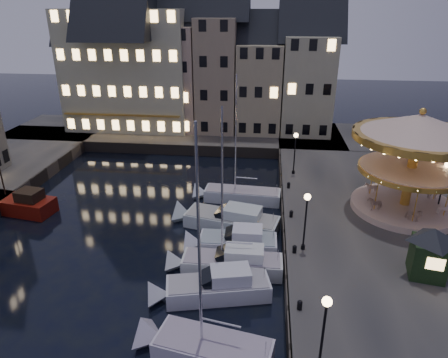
# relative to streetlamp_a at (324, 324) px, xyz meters

# --- Properties ---
(ground) EXTENTS (160.00, 160.00, 0.00)m
(ground) POSITION_rel_streetlamp_a_xyz_m (-7.20, 9.00, -4.02)
(ground) COLOR black
(ground) RESTS_ON ground
(quay_east) EXTENTS (16.00, 56.00, 1.30)m
(quay_east) POSITION_rel_streetlamp_a_xyz_m (6.80, 15.00, -3.37)
(quay_east) COLOR #474442
(quay_east) RESTS_ON ground
(quay_north) EXTENTS (44.00, 12.00, 1.30)m
(quay_north) POSITION_rel_streetlamp_a_xyz_m (-15.20, 37.00, -3.37)
(quay_north) COLOR #474442
(quay_north) RESTS_ON ground
(quaywall_e) EXTENTS (0.15, 44.00, 1.30)m
(quaywall_e) POSITION_rel_streetlamp_a_xyz_m (-1.20, 15.00, -3.37)
(quaywall_e) COLOR #47423A
(quaywall_e) RESTS_ON ground
(quaywall_n) EXTENTS (48.00, 0.15, 1.30)m
(quaywall_n) POSITION_rel_streetlamp_a_xyz_m (-13.20, 31.00, -3.37)
(quaywall_n) COLOR #47423A
(quaywall_n) RESTS_ON ground
(streetlamp_a) EXTENTS (0.44, 0.44, 4.17)m
(streetlamp_a) POSITION_rel_streetlamp_a_xyz_m (0.00, 0.00, 0.00)
(streetlamp_a) COLOR black
(streetlamp_a) RESTS_ON quay_east
(streetlamp_b) EXTENTS (0.44, 0.44, 4.17)m
(streetlamp_b) POSITION_rel_streetlamp_a_xyz_m (0.00, 10.00, 0.00)
(streetlamp_b) COLOR black
(streetlamp_b) RESTS_ON quay_east
(streetlamp_c) EXTENTS (0.44, 0.44, 4.17)m
(streetlamp_c) POSITION_rel_streetlamp_a_xyz_m (0.00, 23.50, 0.00)
(streetlamp_c) COLOR black
(streetlamp_c) RESTS_ON quay_east
(streetlamp_d) EXTENTS (0.44, 0.44, 4.17)m
(streetlamp_d) POSITION_rel_streetlamp_a_xyz_m (11.30, 17.00, 0.00)
(streetlamp_d) COLOR black
(streetlamp_d) RESTS_ON quay_east
(bollard_a) EXTENTS (0.30, 0.30, 0.57)m
(bollard_a) POSITION_rel_streetlamp_a_xyz_m (-0.60, 4.00, -2.41)
(bollard_a) COLOR black
(bollard_a) RESTS_ON quay_east
(bollard_b) EXTENTS (0.30, 0.30, 0.57)m
(bollard_b) POSITION_rel_streetlamp_a_xyz_m (-0.60, 9.50, -2.41)
(bollard_b) COLOR black
(bollard_b) RESTS_ON quay_east
(bollard_c) EXTENTS (0.30, 0.30, 0.57)m
(bollard_c) POSITION_rel_streetlamp_a_xyz_m (-0.60, 14.50, -2.41)
(bollard_c) COLOR black
(bollard_c) RESTS_ON quay_east
(bollard_d) EXTENTS (0.30, 0.30, 0.57)m
(bollard_d) POSITION_rel_streetlamp_a_xyz_m (-0.60, 20.00, -2.41)
(bollard_d) COLOR black
(bollard_d) RESTS_ON quay_east
(townhouse_na) EXTENTS (5.50, 8.00, 12.80)m
(townhouse_na) POSITION_rel_streetlamp_a_xyz_m (-26.70, 39.00, 3.76)
(townhouse_na) COLOR gray
(townhouse_na) RESTS_ON quay_north
(townhouse_nb) EXTENTS (6.16, 8.00, 13.80)m
(townhouse_nb) POSITION_rel_streetlamp_a_xyz_m (-21.25, 39.00, 4.26)
(townhouse_nb) COLOR slate
(townhouse_nb) RESTS_ON quay_north
(townhouse_nc) EXTENTS (6.82, 8.00, 14.80)m
(townhouse_nc) POSITION_rel_streetlamp_a_xyz_m (-15.20, 39.00, 4.76)
(townhouse_nc) COLOR tan
(townhouse_nc) RESTS_ON quay_north
(townhouse_nd) EXTENTS (5.50, 8.00, 15.80)m
(townhouse_nd) POSITION_rel_streetlamp_a_xyz_m (-9.45, 39.00, 5.26)
(townhouse_nd) COLOR gray
(townhouse_nd) RESTS_ON quay_north
(townhouse_ne) EXTENTS (6.16, 8.00, 12.80)m
(townhouse_ne) POSITION_rel_streetlamp_a_xyz_m (-4.00, 39.00, 3.76)
(townhouse_ne) COLOR tan
(townhouse_ne) RESTS_ON quay_north
(townhouse_nf) EXTENTS (6.82, 8.00, 13.80)m
(townhouse_nf) POSITION_rel_streetlamp_a_xyz_m (2.05, 39.00, 4.26)
(townhouse_nf) COLOR #AAA786
(townhouse_nf) RESTS_ON quay_north
(hotel_corner) EXTENTS (17.60, 9.00, 16.80)m
(hotel_corner) POSITION_rel_streetlamp_a_xyz_m (-21.20, 39.00, 5.76)
(hotel_corner) COLOR beige
(hotel_corner) RESTS_ON quay_north
(motorboat_a) EXTENTS (7.08, 3.48, 11.67)m
(motorboat_a) POSITION_rel_streetlamp_a_xyz_m (-5.59, 1.43, -3.48)
(motorboat_a) COLOR silver
(motorboat_a) RESTS_ON ground
(motorboat_b) EXTENTS (7.44, 3.58, 2.15)m
(motorboat_b) POSITION_rel_streetlamp_a_xyz_m (-5.76, 6.01, -3.38)
(motorboat_b) COLOR silver
(motorboat_b) RESTS_ON ground
(motorboat_c) EXTENTS (7.75, 1.99, 10.31)m
(motorboat_c) POSITION_rel_streetlamp_a_xyz_m (-5.14, 8.67, -3.34)
(motorboat_c) COLOR silver
(motorboat_c) RESTS_ON ground
(motorboat_d) EXTENTS (6.67, 2.23, 2.15)m
(motorboat_d) POSITION_rel_streetlamp_a_xyz_m (-4.96, 11.23, -3.38)
(motorboat_d) COLOR silver
(motorboat_d) RESTS_ON ground
(motorboat_e) EXTENTS (8.63, 4.25, 2.15)m
(motorboat_e) POSITION_rel_streetlamp_a_xyz_m (-5.69, 14.59, -3.37)
(motorboat_e) COLOR silver
(motorboat_e) RESTS_ON ground
(motorboat_f) EXTENTS (8.00, 2.51, 10.58)m
(motorboat_f) POSITION_rel_streetlamp_a_xyz_m (-5.34, 19.53, -3.49)
(motorboat_f) COLOR silver
(motorboat_f) RESTS_ON ground
(red_fishing_boat) EXTENTS (6.93, 3.35, 5.69)m
(red_fishing_boat) POSITION_rel_streetlamp_a_xyz_m (-24.04, 15.27, -3.33)
(red_fishing_boat) COLOR #671009
(red_fishing_boat) RESTS_ON ground
(carousel) EXTENTS (9.61, 9.61, 8.41)m
(carousel) POSITION_rel_streetlamp_a_xyz_m (8.59, 16.75, 2.82)
(carousel) COLOR beige
(carousel) RESTS_ON quay_east
(ticket_kiosk) EXTENTS (3.18, 3.18, 3.73)m
(ticket_kiosk) POSITION_rel_streetlamp_a_xyz_m (7.27, 7.93, -0.50)
(ticket_kiosk) COLOR black
(ticket_kiosk) RESTS_ON quay_east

